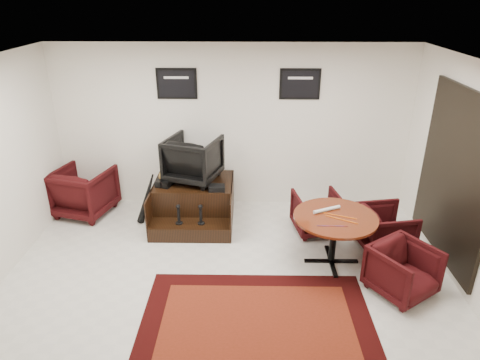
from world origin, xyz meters
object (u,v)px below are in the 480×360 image
Objects in this scene: shine_podium at (194,203)px; armchair_side at (84,189)px; table_chair_back at (317,211)px; table_chair_window at (385,227)px; shine_chair at (193,157)px; table_chair_corner at (403,268)px; meeting_table at (335,222)px.

armchair_side is at bearing 174.13° from shine_podium.
armchair_side is 1.27× the size of table_chair_back.
table_chair_window is (4.81, -1.03, -0.09)m from armchair_side.
shine_chair reaches higher than shine_podium.
meeting_table is at bearing 105.42° from table_chair_corner.
table_chair_corner is (0.86, -1.52, 0.01)m from table_chair_back.
table_chair_back is at bearing -9.68° from shine_podium.
table_chair_corner is (4.74, -2.05, -0.09)m from armchair_side.
armchair_side is (-1.90, 0.20, 0.14)m from shine_podium.
shine_podium is 0.78m from shine_chair.
shine_podium is 3.39m from table_chair_corner.
table_chair_window reaches higher than table_chair_back.
shine_podium is 2.43m from meeting_table.
shine_podium is at bearing 63.98° from table_chair_window.
meeting_table reaches higher than shine_podium.
shine_podium is 1.87× the size of table_chair_back.
table_chair_window reaches higher than shine_podium.
meeting_table reaches higher than table_chair_corner.
shine_podium is at bearing 112.47° from table_chair_corner.
shine_chair is 0.72× the size of meeting_table.
table_chair_corner is (-0.08, -1.02, 0.00)m from table_chair_window.
shine_chair is at bearing -23.56° from table_chair_back.
shine_chair is at bearing 90.00° from shine_podium.
armchair_side is 4.93m from table_chair_window.
shine_podium is 1.83× the size of table_chair_corner.
table_chair_back reaches higher than shine_podium.
shine_chair is 2.52m from meeting_table.
shine_podium is at bearing 149.67° from meeting_table.
table_chair_back is at bearing -172.39° from armchair_side.
meeting_table is 1.61× the size of table_chair_back.
armchair_side is 1.24× the size of table_chair_window.
shine_chair reaches higher than table_chair_window.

